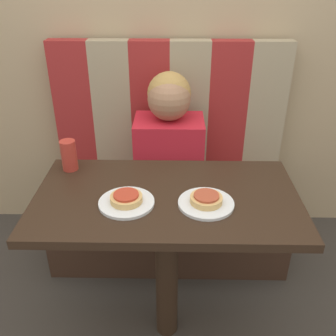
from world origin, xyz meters
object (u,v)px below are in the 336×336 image
at_px(person, 169,136).
at_px(pizza_right, 206,199).
at_px(plate_right, 206,203).
at_px(pizza_left, 126,198).
at_px(drinking_cup, 69,155).
at_px(plate_left, 127,203).

xyz_separation_m(person, pizza_right, (0.15, -0.67, 0.05)).
relative_size(plate_right, pizza_left, 1.74).
bearing_deg(drinking_cup, pizza_right, -24.74).
bearing_deg(pizza_left, person, 77.57).
xyz_separation_m(plate_left, drinking_cup, (-0.27, 0.26, 0.06)).
height_order(person, plate_right, person).
relative_size(person, plate_right, 3.18).
height_order(pizza_left, pizza_right, same).
distance_m(plate_left, plate_right, 0.30).
height_order(person, plate_left, person).
xyz_separation_m(plate_left, pizza_right, (0.30, 0.00, 0.02)).
bearing_deg(pizza_right, plate_left, 180.00).
bearing_deg(person, plate_right, -77.57).
relative_size(plate_left, drinking_cup, 1.56).
distance_m(plate_left, drinking_cup, 0.39).
bearing_deg(pizza_right, person, 102.43).
distance_m(person, drinking_cup, 0.59).
bearing_deg(drinking_cup, plate_right, -24.74).
xyz_separation_m(plate_left, pizza_left, (0.00, 0.00, 0.02)).
xyz_separation_m(pizza_left, pizza_right, (0.30, 0.00, 0.00)).
relative_size(person, pizza_right, 5.53).
bearing_deg(pizza_right, pizza_left, 180.00).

